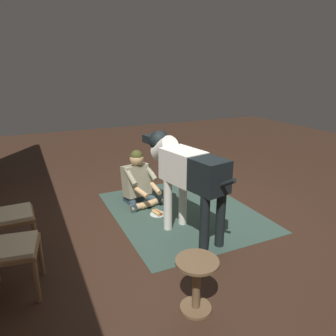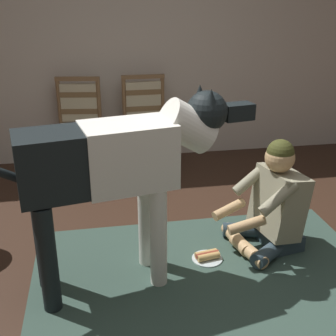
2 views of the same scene
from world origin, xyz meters
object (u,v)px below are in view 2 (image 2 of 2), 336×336
(hot_dog_on_plate, at_px, (207,256))
(dining_chair_right_of_pair, at_px, (145,118))
(person_sitting_on_floor, at_px, (272,205))
(dining_chair_left_of_pair, at_px, (78,121))
(large_dog, at_px, (119,163))

(hot_dog_on_plate, bearing_deg, dining_chair_right_of_pair, 95.62)
(dining_chair_right_of_pair, height_order, person_sitting_on_floor, dining_chair_right_of_pair)
(dining_chair_left_of_pair, xyz_separation_m, large_dog, (0.29, -2.03, 0.28))
(large_dog, bearing_deg, person_sitting_on_floor, 11.16)
(dining_chair_left_of_pair, distance_m, dining_chair_right_of_pair, 0.70)
(dining_chair_right_of_pair, xyz_separation_m, hot_dog_on_plate, (0.19, -1.91, -0.52))
(dining_chair_left_of_pair, xyz_separation_m, dining_chair_right_of_pair, (0.70, 0.00, 0.00))
(dining_chair_right_of_pair, bearing_deg, person_sitting_on_floor, -69.09)
(dining_chair_right_of_pair, xyz_separation_m, large_dog, (-0.41, -2.03, 0.28))
(person_sitting_on_floor, bearing_deg, hot_dog_on_plate, -168.84)
(dining_chair_right_of_pair, xyz_separation_m, person_sitting_on_floor, (0.69, -1.81, -0.20))
(person_sitting_on_floor, distance_m, large_dog, 1.23)
(dining_chair_right_of_pair, relative_size, hot_dog_on_plate, 4.48)
(person_sitting_on_floor, bearing_deg, dining_chair_left_of_pair, 127.64)
(person_sitting_on_floor, relative_size, large_dog, 0.51)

